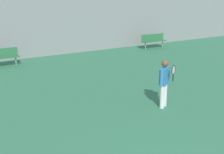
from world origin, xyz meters
TOP-DOWN VIEW (x-y plane):
  - tennis_player at (2.37, 4.46)m, footprint 0.54×0.51m
  - bench_courtside_near at (-0.86, 12.55)m, footprint 1.66×0.40m
  - bench_adjacent_court at (8.38, 12.55)m, footprint 1.70×0.40m
  - back_fence at (0.00, 13.81)m, footprint 33.91×0.06m

SIDE VIEW (x-z plane):
  - bench_courtside_near at x=-0.86m, z-range 0.11..0.99m
  - bench_adjacent_court at x=8.38m, z-range 0.11..0.99m
  - tennis_player at x=2.37m, z-range 0.11..1.65m
  - back_fence at x=0.00m, z-range 0.00..3.07m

